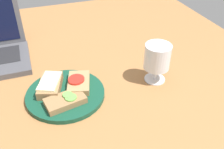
{
  "coord_description": "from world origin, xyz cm",
  "views": [
    {
      "loc": [
        -11.8,
        -65.76,
        52.64
      ],
      "look_at": [
        8.58,
        -8.05,
        8.0
      ],
      "focal_mm": 40.0,
      "sensor_mm": 36.0,
      "label": 1
    }
  ],
  "objects_px": {
    "sandwich_with_cheese": "(50,85)",
    "sandwich_with_cucumber": "(66,101)",
    "wine_glass": "(157,58)",
    "sandwich_with_tomato": "(78,82)",
    "plate": "(66,94)"
  },
  "relations": [
    {
      "from": "plate",
      "to": "sandwich_with_tomato",
      "type": "height_order",
      "value": "sandwich_with_tomato"
    },
    {
      "from": "plate",
      "to": "wine_glass",
      "type": "bearing_deg",
      "value": -3.22
    },
    {
      "from": "sandwich_with_tomato",
      "to": "sandwich_with_cucumber",
      "type": "bearing_deg",
      "value": -128.66
    },
    {
      "from": "sandwich_with_tomato",
      "to": "sandwich_with_cheese",
      "type": "height_order",
      "value": "sandwich_with_cheese"
    },
    {
      "from": "sandwich_with_tomato",
      "to": "wine_glass",
      "type": "height_order",
      "value": "wine_glass"
    },
    {
      "from": "sandwich_with_cheese",
      "to": "sandwich_with_cucumber",
      "type": "bearing_deg",
      "value": -69.23
    },
    {
      "from": "plate",
      "to": "sandwich_with_cheese",
      "type": "relative_size",
      "value": 1.89
    },
    {
      "from": "sandwich_with_cheese",
      "to": "sandwich_with_cucumber",
      "type": "distance_m",
      "value": 0.09
    },
    {
      "from": "wine_glass",
      "to": "plate",
      "type": "bearing_deg",
      "value": 176.78
    },
    {
      "from": "sandwich_with_cheese",
      "to": "sandwich_with_cucumber",
      "type": "xyz_separation_m",
      "value": [
        0.03,
        -0.08,
        -0.01
      ]
    },
    {
      "from": "sandwich_with_cheese",
      "to": "wine_glass",
      "type": "relative_size",
      "value": 0.97
    },
    {
      "from": "plate",
      "to": "sandwich_with_cheese",
      "type": "height_order",
      "value": "sandwich_with_cheese"
    },
    {
      "from": "sandwich_with_cheese",
      "to": "wine_glass",
      "type": "bearing_deg",
      "value": -8.29
    },
    {
      "from": "plate",
      "to": "sandwich_with_cucumber",
      "type": "distance_m",
      "value": 0.05
    },
    {
      "from": "sandwich_with_cucumber",
      "to": "sandwich_with_tomato",
      "type": "bearing_deg",
      "value": 51.34
    }
  ]
}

